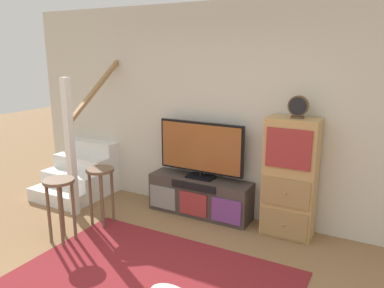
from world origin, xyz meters
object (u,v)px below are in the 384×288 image
(television, at_px, (201,149))
(bar_stool_far, at_px, (101,183))
(side_cabinet, at_px, (290,178))
(media_console, at_px, (200,196))
(desk_clock, at_px, (298,107))
(bar_stool_near, at_px, (60,196))

(television, height_order, bar_stool_far, television)
(television, xyz_separation_m, side_cabinet, (1.16, -0.01, -0.20))
(media_console, bearing_deg, desk_clock, -0.23)
(side_cabinet, distance_m, desk_clock, 0.82)
(media_console, xyz_separation_m, television, (0.00, 0.02, 0.64))
(desk_clock, height_order, bar_stool_near, desk_clock)
(television, bearing_deg, side_cabinet, -0.67)
(desk_clock, bearing_deg, bar_stool_near, -148.37)
(bar_stool_far, bearing_deg, bar_stool_near, -99.81)
(television, bearing_deg, bar_stool_near, -126.37)
(television, height_order, bar_stool_near, television)
(media_console, relative_size, bar_stool_far, 1.90)
(bar_stool_near, xyz_separation_m, bar_stool_far, (0.10, 0.55, -0.01))
(desk_clock, xyz_separation_m, bar_stool_far, (-2.14, -0.82, -0.98))
(desk_clock, xyz_separation_m, bar_stool_near, (-2.23, -1.38, -0.97))
(side_cabinet, bearing_deg, bar_stool_near, -147.64)
(bar_stool_near, bearing_deg, bar_stool_far, 80.19)
(television, distance_m, side_cabinet, 1.18)
(television, distance_m, desk_clock, 1.35)
(television, bearing_deg, desk_clock, -1.37)
(side_cabinet, relative_size, bar_stool_near, 1.89)
(media_console, relative_size, bar_stool_near, 1.87)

